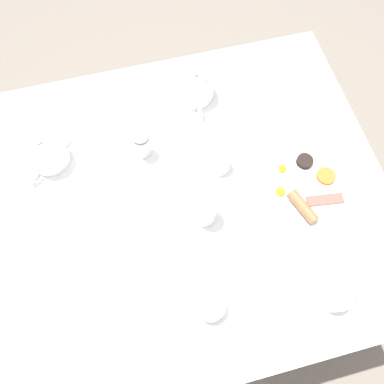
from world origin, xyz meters
name	(u,v)px	position (x,y,z in m)	size (l,w,h in m)	color
ground_plane	(192,255)	(0.00, 0.00, 0.00)	(8.00, 8.00, 0.00)	#70665B
table	(192,203)	(0.00, 0.00, 0.70)	(1.02, 1.15, 0.77)	white
breakfast_plate	(302,186)	(-0.06, -0.32, 0.78)	(0.29, 0.29, 0.04)	white
teapot_near	(195,86)	(0.34, -0.10, 0.82)	(0.20, 0.12, 0.12)	white
teapot_far	(45,152)	(0.22, 0.39, 0.82)	(0.15, 0.15, 0.12)	white
teacup_with_saucer_left	(334,297)	(-0.38, -0.28, 0.79)	(0.16, 0.16, 0.06)	white
teacup_with_saucer_right	(210,306)	(-0.32, 0.03, 0.79)	(0.16, 0.16, 0.06)	white
water_glass_tall	(205,209)	(-0.07, -0.02, 0.82)	(0.07, 0.07, 0.11)	white
creamer_jug	(220,162)	(0.07, -0.10, 0.80)	(0.09, 0.06, 0.06)	white
pepper_grinder	(142,141)	(0.17, 0.11, 0.83)	(0.05, 0.05, 0.13)	#BCBCC1
fork_by_plate	(137,271)	(-0.18, 0.20, 0.77)	(0.15, 0.14, 0.00)	silver
knife_by_plate	(114,111)	(0.34, 0.17, 0.77)	(0.07, 0.20, 0.00)	silver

